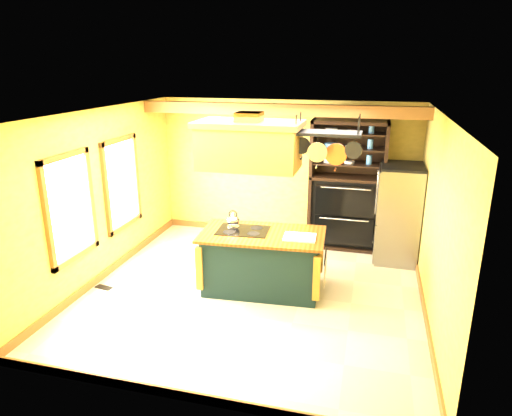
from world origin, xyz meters
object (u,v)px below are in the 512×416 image
at_px(pot_rack, 328,140).
at_px(range_hood, 249,144).
at_px(kitchen_island, 262,261).
at_px(hutch, 346,199).
at_px(refrigerator, 397,216).

bearing_deg(pot_rack, range_hood, -179.87).
height_order(kitchen_island, hutch, hutch).
distance_m(pot_rack, refrigerator, 2.54).
bearing_deg(hutch, kitchen_island, -117.29).
height_order(kitchen_island, range_hood, range_hood).
height_order(refrigerator, hutch, hutch).
height_order(range_hood, hutch, range_hood).
xyz_separation_m(kitchen_island, pot_rack, (0.91, 0.00, 1.89)).
xyz_separation_m(pot_rack, hutch, (0.19, 2.12, -1.44)).
bearing_deg(hutch, refrigerator, -24.96).
bearing_deg(hutch, pot_rack, -95.09).
height_order(kitchen_island, refrigerator, refrigerator).
distance_m(kitchen_island, refrigerator, 2.65).
bearing_deg(kitchen_island, range_hood, 176.44).
bearing_deg(pot_rack, refrigerator, 56.80).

